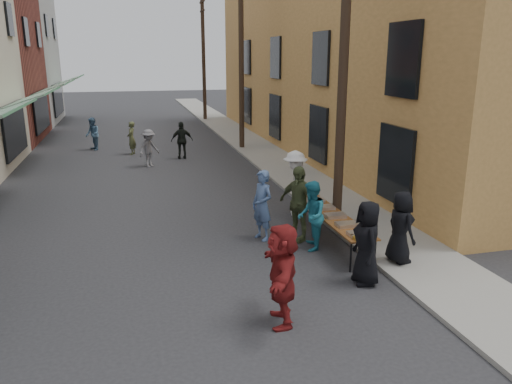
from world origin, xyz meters
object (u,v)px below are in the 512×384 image
guest_front_c (311,216)px  catering_tray_sausage (359,234)px  utility_pole_near (344,60)px  guest_front_a (367,243)px  server (401,227)px  utility_pole_far (204,57)px  serving_table (330,215)px  utility_pole_mid (241,58)px

guest_front_c → catering_tray_sausage: bearing=45.8°
utility_pole_near → guest_front_a: 5.31m
guest_front_c → server: size_ratio=1.04×
utility_pole_far → guest_front_c: size_ratio=5.25×
utility_pole_near → utility_pole_far: same height
utility_pole_near → serving_table: size_ratio=2.25×
guest_front_c → server: bearing=66.0°
utility_pole_near → server: size_ratio=5.46×
catering_tray_sausage → utility_pole_far: bearing=88.4°
utility_pole_near → serving_table: bearing=-120.2°
catering_tray_sausage → guest_front_c: size_ratio=0.29×
utility_pole_mid → utility_pole_far: same height
utility_pole_near → serving_table: (-0.77, -1.33, -3.79)m
serving_table → guest_front_c: bearing=-150.5°
serving_table → utility_pole_far: bearing=88.2°
serving_table → server: server is taller
utility_pole_mid → catering_tray_sausage: utility_pole_mid is taller
utility_pole_mid → guest_front_c: (-1.43, -13.70, -3.64)m
utility_pole_near → guest_front_a: (-1.00, -3.77, -3.61)m
utility_pole_mid → utility_pole_far: (0.00, 12.00, 0.00)m
utility_pole_mid → server: utility_pole_mid is taller
catering_tray_sausage → guest_front_a: bearing=-105.6°
guest_front_a → server: 1.30m
catering_tray_sausage → server: (0.92, -0.17, 0.13)m
utility_pole_mid → guest_front_a: size_ratio=5.04×
utility_pole_mid → guest_front_a: utility_pole_mid is taller
guest_front_a → server: bearing=125.2°
catering_tray_sausage → guest_front_a: size_ratio=0.28×
serving_table → guest_front_c: guest_front_c is taller
utility_pole_near → server: utility_pole_near is taller
utility_pole_mid → server: (0.14, -15.15, -3.58)m
utility_pole_mid → catering_tray_sausage: (-0.77, -14.98, -3.71)m
utility_pole_mid → serving_table: size_ratio=2.25×
server → guest_front_c: bearing=41.9°
serving_table → guest_front_a: (-0.22, -2.44, 0.18)m
utility_pole_far → guest_front_c: utility_pole_far is taller
utility_pole_mid → utility_pole_near: bearing=-90.0°
utility_pole_near → utility_pole_far: bearing=90.0°
serving_table → catering_tray_sausage: size_ratio=8.00×
utility_pole_near → catering_tray_sausage: size_ratio=18.00×
server → utility_pole_far: bearing=-5.3°
utility_pole_near → server: (0.14, -3.15, -3.58)m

